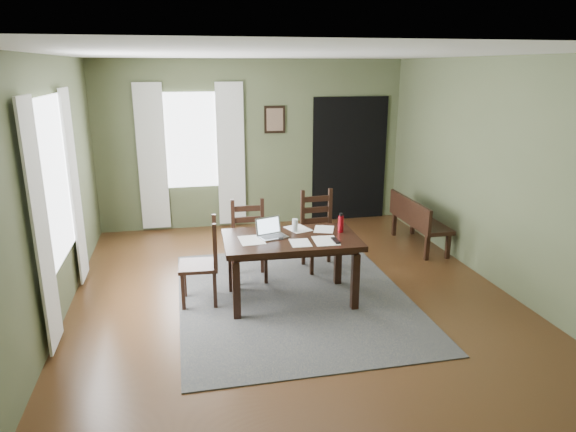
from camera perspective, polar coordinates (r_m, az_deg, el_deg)
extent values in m
cube|color=#492C16|center=(6.03, 0.61, -9.07)|extent=(5.00, 6.00, 0.01)
cube|color=#545E3D|center=(8.49, -3.86, 7.93)|extent=(5.00, 0.02, 2.70)
cube|color=#545E3D|center=(2.88, 14.08, -9.42)|extent=(5.00, 0.02, 2.70)
cube|color=#545E3D|center=(5.61, -25.15, 2.07)|extent=(0.02, 6.00, 2.70)
cube|color=#545E3D|center=(6.59, 22.42, 4.32)|extent=(0.02, 6.00, 2.70)
cube|color=white|center=(5.45, 0.69, 17.57)|extent=(5.00, 6.00, 0.02)
cube|color=#414141|center=(6.03, 0.61, -8.98)|extent=(2.60, 3.20, 0.01)
cube|color=black|center=(5.69, 0.34, -2.68)|extent=(1.52, 0.94, 0.06)
cube|color=black|center=(5.71, 0.34, -3.20)|extent=(1.35, 0.78, 0.05)
cube|color=black|center=(5.44, -5.75, -8.19)|extent=(0.08, 0.08, 0.64)
cube|color=black|center=(6.08, -6.28, -5.50)|extent=(0.08, 0.08, 0.64)
cube|color=black|center=(5.67, 7.46, -7.20)|extent=(0.08, 0.08, 0.64)
cube|color=black|center=(6.29, 5.57, -4.74)|extent=(0.08, 0.08, 0.64)
cube|color=black|center=(5.81, -9.92, -5.47)|extent=(0.45, 0.45, 0.04)
cube|color=black|center=(6.07, -11.42, -6.93)|extent=(0.04, 0.04, 0.41)
cube|color=black|center=(6.06, -8.16, -6.81)|extent=(0.04, 0.04, 0.41)
cube|color=black|center=(5.75, -11.57, -8.27)|extent=(0.04, 0.04, 0.41)
cube|color=black|center=(5.74, -8.12, -8.14)|extent=(0.04, 0.04, 0.41)
cube|color=black|center=(5.89, -8.15, -2.28)|extent=(0.05, 0.05, 0.53)
cube|color=black|center=(5.55, -8.11, -3.46)|extent=(0.05, 0.05, 0.53)
cube|color=black|center=(5.76, -8.08, -4.18)|extent=(0.04, 0.31, 0.07)
cube|color=black|center=(5.72, -8.13, -2.85)|extent=(0.04, 0.31, 0.07)
cube|color=black|center=(5.67, -8.19, -1.50)|extent=(0.04, 0.31, 0.07)
cube|color=black|center=(6.36, -4.27, -3.27)|extent=(0.44, 0.44, 0.04)
cube|color=black|center=(6.27, -5.65, -5.87)|extent=(0.04, 0.04, 0.42)
cube|color=black|center=(6.59, -5.90, -4.74)|extent=(0.04, 0.04, 0.42)
cube|color=black|center=(6.30, -2.47, -5.68)|extent=(0.04, 0.04, 0.42)
cube|color=black|center=(6.62, -2.89, -4.57)|extent=(0.04, 0.04, 0.42)
cube|color=black|center=(6.45, -6.13, -0.47)|extent=(0.05, 0.05, 0.53)
cube|color=black|center=(6.48, -2.88, -0.31)|extent=(0.05, 0.05, 0.53)
cube|color=black|center=(6.50, -4.48, -1.60)|extent=(0.32, 0.04, 0.07)
cube|color=black|center=(6.46, -4.50, -0.39)|extent=(0.32, 0.04, 0.07)
cube|color=black|center=(6.42, -4.53, 0.84)|extent=(0.32, 0.04, 0.07)
cube|color=black|center=(6.69, 3.68, -2.12)|extent=(0.47, 0.47, 0.04)
cube|color=black|center=(6.55, 2.66, -4.73)|extent=(0.04, 0.04, 0.44)
cube|color=black|center=(6.88, 1.72, -3.69)|extent=(0.04, 0.04, 0.44)
cube|color=black|center=(6.67, 5.62, -4.41)|extent=(0.04, 0.04, 0.44)
cube|color=black|center=(6.99, 4.57, -3.41)|extent=(0.04, 0.04, 0.44)
cube|color=black|center=(6.73, 1.62, 0.58)|extent=(0.05, 0.05, 0.55)
cube|color=black|center=(6.85, 4.69, 0.81)|extent=(0.05, 0.05, 0.55)
cube|color=black|center=(6.83, 3.15, -0.51)|extent=(0.33, 0.05, 0.07)
cube|color=black|center=(6.79, 3.17, 0.70)|extent=(0.33, 0.05, 0.07)
cube|color=black|center=(6.75, 3.19, 1.91)|extent=(0.33, 0.05, 0.07)
cube|color=black|center=(7.80, 14.49, -0.54)|extent=(0.42, 1.30, 0.06)
cube|color=black|center=(7.47, 17.34, -3.20)|extent=(0.06, 0.06, 0.36)
cube|color=black|center=(7.32, 15.18, -3.41)|extent=(0.06, 0.06, 0.36)
cube|color=black|center=(8.40, 13.69, -0.77)|extent=(0.06, 0.06, 0.36)
cube|color=black|center=(8.27, 11.72, -0.91)|extent=(0.06, 0.06, 0.36)
cube|color=black|center=(7.67, 13.35, 0.70)|extent=(0.05, 1.30, 0.32)
cube|color=#B7B7BC|center=(5.68, -1.70, -2.33)|extent=(0.35, 0.29, 0.02)
cube|color=#B7B7BC|center=(5.74, -2.22, -1.07)|extent=(0.30, 0.14, 0.20)
cube|color=silver|center=(5.74, -2.19, -1.09)|extent=(0.26, 0.12, 0.16)
cube|color=#3F3F42|center=(5.67, -1.66, -2.27)|extent=(0.28, 0.19, 0.00)
cube|color=#3F3F42|center=(5.64, -0.83, -2.39)|extent=(0.06, 0.09, 0.03)
cube|color=black|center=(5.58, 5.31, -2.74)|extent=(0.05, 0.19, 0.02)
cylinder|color=silver|center=(5.86, 0.79, -1.04)|extent=(0.08, 0.08, 0.15)
cylinder|color=#A80C17|center=(5.87, 5.89, -0.88)|extent=(0.07, 0.07, 0.19)
cylinder|color=black|center=(5.84, 5.92, 0.17)|extent=(0.04, 0.04, 0.03)
cube|color=white|center=(5.61, -4.07, -2.69)|extent=(0.27, 0.35, 0.00)
cube|color=white|center=(5.59, 4.22, -2.76)|extent=(0.27, 0.35, 0.00)
cube|color=white|center=(5.98, 1.13, -1.42)|extent=(0.32, 0.36, 0.00)
cube|color=white|center=(5.98, 4.02, -1.47)|extent=(0.30, 0.34, 0.00)
cube|color=white|center=(5.51, 1.38, -3.00)|extent=(0.22, 0.28, 0.00)
cube|color=white|center=(5.77, -24.57, 3.53)|extent=(0.01, 1.30, 1.70)
cube|color=white|center=(8.36, -10.70, 8.25)|extent=(1.00, 0.01, 1.50)
cube|color=silver|center=(5.05, -25.76, -1.22)|extent=(0.03, 0.48, 2.30)
cube|color=silver|center=(6.60, -22.64, 2.97)|extent=(0.03, 0.48, 2.30)
cube|color=silver|center=(8.38, -14.87, 6.28)|extent=(0.44, 0.03, 2.30)
cube|color=silver|center=(8.41, -6.36, 6.75)|extent=(0.44, 0.03, 2.30)
cube|color=black|center=(8.47, -1.50, 10.67)|extent=(0.34, 0.03, 0.44)
cube|color=brown|center=(8.46, -1.48, 10.66)|extent=(0.27, 0.01, 0.36)
cube|color=black|center=(8.90, 6.84, 6.27)|extent=(1.30, 0.03, 2.10)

